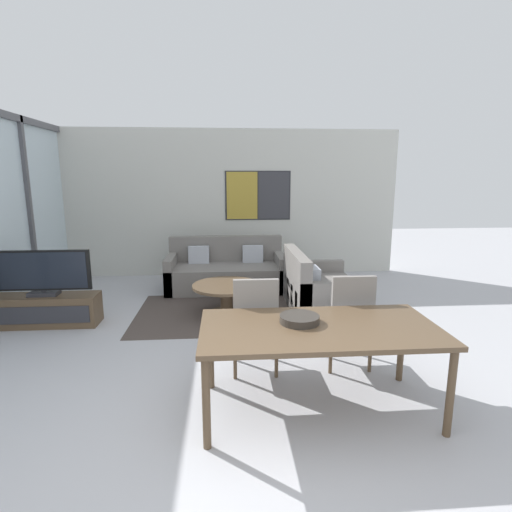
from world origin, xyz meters
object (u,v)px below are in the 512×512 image
(sofa_side, at_px, (317,292))
(fruit_bowl, at_px, (300,318))
(coffee_table, at_px, (226,292))
(television, at_px, (42,273))
(dining_chair_centre, at_px, (349,318))
(dining_table, at_px, (319,333))
(sofa_main, at_px, (226,272))
(dining_chair_left, at_px, (255,322))
(tv_console, at_px, (46,310))

(sofa_side, distance_m, fruit_bowl, 2.54)
(coffee_table, bearing_deg, television, -172.93)
(sofa_side, relative_size, dining_chair_centre, 1.45)
(dining_table, bearing_deg, television, 145.06)
(dining_chair_centre, bearing_deg, dining_table, -123.52)
(sofa_main, relative_size, sofa_side, 1.39)
(sofa_main, height_order, sofa_side, same)
(coffee_table, xyz_separation_m, dining_chair_left, (0.27, -1.79, 0.22))
(tv_console, xyz_separation_m, coffee_table, (2.36, 0.29, 0.11))
(coffee_table, xyz_separation_m, fruit_bowl, (0.60, -2.38, 0.46))
(sofa_side, bearing_deg, dining_chair_left, 150.09)
(coffee_table, height_order, fruit_bowl, fruit_bowl)
(dining_chair_left, bearing_deg, dining_chair_centre, 2.50)
(tv_console, bearing_deg, sofa_side, 4.73)
(sofa_side, relative_size, coffee_table, 1.49)
(sofa_main, relative_size, dining_chair_centre, 2.02)
(sofa_side, distance_m, coffee_table, 1.31)
(coffee_table, distance_m, dining_chair_centre, 2.14)
(dining_table, bearing_deg, dining_chair_centre, 56.48)
(tv_console, xyz_separation_m, dining_table, (3.11, -2.17, 0.47))
(dining_table, distance_m, dining_chair_left, 0.83)
(tv_console, height_order, dining_table, dining_table)
(sofa_main, relative_size, fruit_bowl, 6.10)
(television, relative_size, dining_table, 0.64)
(sofa_side, bearing_deg, dining_table, 167.16)
(sofa_main, height_order, dining_chair_left, dining_chair_left)
(sofa_main, distance_m, sofa_side, 1.85)
(coffee_table, distance_m, dining_table, 2.60)
(television, distance_m, dining_table, 3.79)
(sofa_main, xyz_separation_m, dining_chair_centre, (1.22, -3.07, 0.26))
(dining_chair_centre, bearing_deg, coffee_table, 124.87)
(coffee_table, height_order, dining_table, dining_table)
(sofa_side, xyz_separation_m, fruit_bowl, (-0.71, -2.39, 0.50))
(dining_chair_centre, bearing_deg, dining_chair_left, -177.50)
(dining_chair_left, bearing_deg, fruit_bowl, -61.03)
(sofa_side, distance_m, dining_table, 2.57)
(dining_table, bearing_deg, fruit_bowl, 149.94)
(coffee_table, xyz_separation_m, dining_table, (0.75, -2.46, 0.36))
(tv_console, height_order, dining_chair_centre, dining_chair_centre)
(television, xyz_separation_m, sofa_side, (3.67, 0.30, -0.43))
(fruit_bowl, bearing_deg, dining_chair_left, 118.97)
(dining_chair_left, relative_size, dining_chair_centre, 1.00)
(sofa_main, xyz_separation_m, dining_table, (0.75, -3.78, 0.40))
(sofa_main, xyz_separation_m, sofa_side, (1.31, -1.31, -0.00))
(television, height_order, coffee_table, television)
(tv_console, bearing_deg, dining_chair_left, -29.61)
(sofa_main, bearing_deg, coffee_table, -90.00)
(sofa_main, xyz_separation_m, dining_chair_left, (0.27, -3.11, 0.26))
(coffee_table, bearing_deg, dining_chair_centre, -55.13)
(tv_console, relative_size, dining_chair_left, 1.35)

